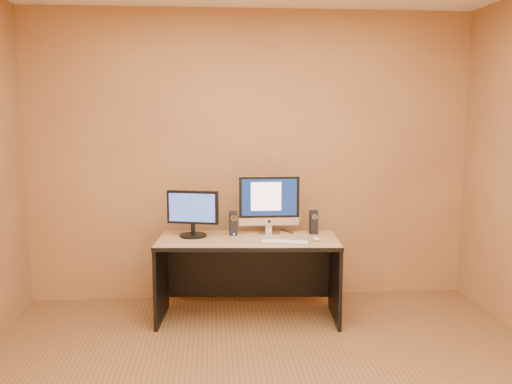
% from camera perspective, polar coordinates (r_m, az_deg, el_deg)
% --- Properties ---
extents(walls, '(4.00, 4.00, 2.60)m').
position_cam_1_polar(walls, '(2.92, 2.29, 0.73)').
color(walls, '#A07640').
rests_on(walls, ground).
extents(desk, '(1.51, 0.76, 0.68)m').
position_cam_1_polar(desk, '(4.51, -0.83, -9.14)').
color(desk, tan).
rests_on(desk, ground).
extents(imac, '(0.52, 0.20, 0.50)m').
position_cam_1_polar(imac, '(4.57, 1.42, -1.32)').
color(imac, '#BAB9BE').
rests_on(imac, desk).
extents(second_monitor, '(0.48, 0.32, 0.38)m').
position_cam_1_polar(second_monitor, '(4.50, -6.67, -2.29)').
color(second_monitor, black).
rests_on(second_monitor, desk).
extents(speaker_left, '(0.07, 0.07, 0.20)m').
position_cam_1_polar(speaker_left, '(4.54, -2.41, -3.31)').
color(speaker_left, black).
rests_on(speaker_left, desk).
extents(speaker_right, '(0.07, 0.07, 0.20)m').
position_cam_1_polar(speaker_right, '(4.61, 6.08, -3.17)').
color(speaker_right, black).
rests_on(speaker_right, desk).
extents(keyboard, '(0.41, 0.20, 0.02)m').
position_cam_1_polar(keyboard, '(4.29, 3.08, -5.26)').
color(keyboard, silver).
rests_on(keyboard, desk).
extents(mouse, '(0.06, 0.10, 0.03)m').
position_cam_1_polar(mouse, '(4.38, 6.36, -4.91)').
color(mouse, silver).
rests_on(mouse, desk).
extents(cable_a, '(0.09, 0.19, 0.01)m').
position_cam_1_polar(cable_a, '(4.70, 3.28, -4.14)').
color(cable_a, black).
rests_on(cable_a, desk).
extents(cable_b, '(0.09, 0.15, 0.01)m').
position_cam_1_polar(cable_b, '(4.71, 1.58, -4.09)').
color(cable_b, black).
rests_on(cable_b, desk).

